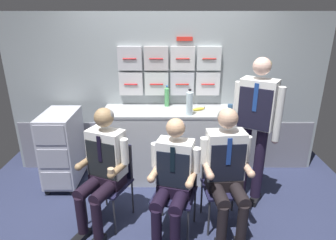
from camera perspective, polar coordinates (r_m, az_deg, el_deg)
name	(u,v)px	position (r m, az deg, el deg)	size (l,w,h in m)	color
ground	(166,234)	(3.21, -0.44, -21.67)	(4.80, 4.80, 0.04)	#292F4C
galley_bulkhead	(167,97)	(3.90, -0.22, 4.52)	(4.20, 0.14, 2.15)	#99A2A6
galley_counter	(175,145)	(3.84, 1.34, -4.91)	(1.81, 0.53, 0.97)	#B6BABD
service_trolley	(63,147)	(3.93, -19.96, -5.04)	(0.40, 0.65, 0.98)	black
folding_chair_left	(114,173)	(3.20, -10.70, -10.26)	(0.53, 0.53, 0.84)	#2D2D33
crew_member_left	(103,164)	(3.00, -12.62, -8.57)	(0.57, 0.69, 1.28)	black
folding_chair_right	(178,182)	(3.00, 1.91, -12.16)	(0.49, 0.49, 0.84)	#2D2D33
crew_member_right	(174,177)	(2.78, 1.14, -11.18)	(0.50, 0.65, 1.23)	black
folding_chair_by_counter	(222,176)	(3.15, 10.60, -10.82)	(0.44, 0.44, 0.84)	#2D2D33
crew_member_by_counter	(228,167)	(2.92, 11.68, -9.08)	(0.51, 0.65, 1.29)	black
crew_member_standing	(257,120)	(3.33, 17.12, 0.06)	(0.47, 0.40, 1.71)	black
water_bottle_blue_cap	(168,96)	(3.78, -0.04, 4.67)	(0.06, 0.06, 0.28)	#4DA25C
sparkling_bottle_green	(190,103)	(3.45, 4.45, 3.42)	(0.08, 0.08, 0.32)	silver
espresso_cup_small	(231,106)	(3.78, 12.35, 2.62)	(0.06, 0.06, 0.06)	navy
paper_cup_tan	(228,111)	(3.58, 11.71, 1.74)	(0.07, 0.07, 0.07)	white
snack_banana	(200,109)	(3.66, 6.25, 2.17)	(0.17, 0.10, 0.04)	yellow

